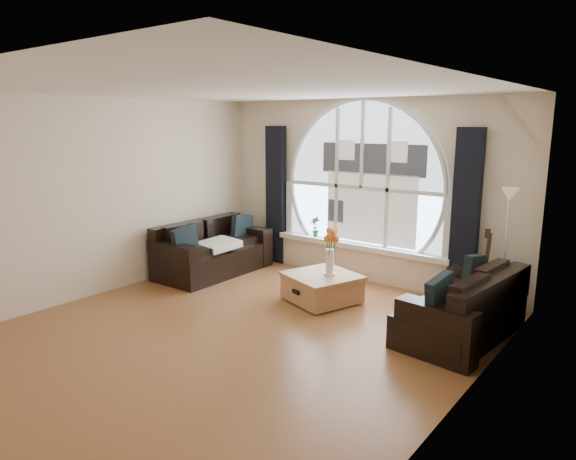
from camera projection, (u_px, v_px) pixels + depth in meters
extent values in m
cube|color=brown|center=(240.00, 332.00, 5.88)|extent=(5.00, 5.50, 0.01)
cube|color=silver|center=(235.00, 89.00, 5.32)|extent=(5.00, 5.50, 0.01)
cube|color=beige|center=(363.00, 191.00, 7.73)|extent=(5.00, 0.01, 2.70)
cube|color=beige|center=(105.00, 197.00, 7.10)|extent=(0.01, 5.50, 2.70)
cube|color=beige|center=(466.00, 251.00, 4.10)|extent=(0.01, 5.50, 2.70)
cube|color=silver|center=(437.00, 123.00, 4.07)|extent=(0.92, 5.50, 0.72)
cube|color=silver|center=(363.00, 172.00, 7.65)|extent=(2.60, 0.06, 2.15)
cube|color=white|center=(358.00, 246.00, 7.82)|extent=(2.90, 0.22, 0.08)
cube|color=white|center=(362.00, 173.00, 7.62)|extent=(2.76, 0.08, 2.15)
cube|color=silver|center=(371.00, 182.00, 7.57)|extent=(1.70, 0.02, 1.50)
cube|color=black|center=(276.00, 195.00, 8.63)|extent=(0.35, 0.12, 2.30)
cube|color=black|center=(466.00, 216.00, 6.71)|extent=(0.35, 0.12, 2.30)
cube|color=black|center=(213.00, 248.00, 8.13)|extent=(0.95, 1.85, 0.81)
cube|color=black|center=(461.00, 302.00, 5.69)|extent=(1.01, 1.75, 0.74)
cube|color=#B3794C|center=(322.00, 286.00, 6.86)|extent=(1.08, 1.08, 0.42)
cube|color=silver|center=(218.00, 245.00, 7.95)|extent=(0.63, 0.63, 0.10)
cube|color=white|center=(330.00, 246.00, 6.72)|extent=(0.24, 0.24, 0.70)
cube|color=#B2B2B2|center=(505.00, 254.00, 6.21)|extent=(0.24, 0.24, 1.60)
cube|color=brown|center=(487.00, 268.00, 6.57)|extent=(0.37, 0.25, 1.06)
imported|color=#1E6023|center=(315.00, 226.00, 8.26)|extent=(0.20, 0.15, 0.33)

